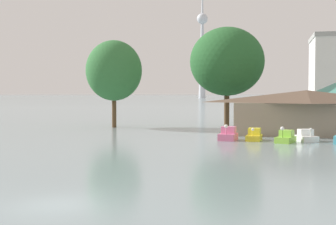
{
  "coord_description": "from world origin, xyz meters",
  "views": [
    {
      "loc": [
        9.04,
        -18.18,
        4.95
      ],
      "look_at": [
        0.27,
        21.35,
        3.15
      ],
      "focal_mm": 48.62,
      "sensor_mm": 36.0,
      "label": 1
    }
  ],
  "objects_px": {
    "boathouse": "(306,111)",
    "shoreline_tree_tall_left": "(114,71)",
    "pedal_boat_white": "(306,137)",
    "distant_broadcast_tower": "(202,32)",
    "shoreline_tree_mid": "(227,62)",
    "pedal_boat_yellow": "(254,136)",
    "pedal_boat_lime": "(286,138)",
    "pedal_boat_pink": "(228,135)"
  },
  "relations": [
    {
      "from": "shoreline_tree_tall_left",
      "to": "shoreline_tree_mid",
      "type": "relative_size",
      "value": 0.87
    },
    {
      "from": "distant_broadcast_tower",
      "to": "pedal_boat_white",
      "type": "bearing_deg",
      "value": -80.03
    },
    {
      "from": "boathouse",
      "to": "distant_broadcast_tower",
      "type": "xyz_separation_m",
      "value": [
        -60.06,
        330.82,
        53.46
      ]
    },
    {
      "from": "pedal_boat_white",
      "to": "distant_broadcast_tower",
      "type": "bearing_deg",
      "value": 170.38
    },
    {
      "from": "shoreline_tree_mid",
      "to": "distant_broadcast_tower",
      "type": "xyz_separation_m",
      "value": [
        -49.93,
        321.22,
        46.89
      ]
    },
    {
      "from": "pedal_boat_pink",
      "to": "pedal_boat_white",
      "type": "bearing_deg",
      "value": 101.47
    },
    {
      "from": "shoreline_tree_mid",
      "to": "pedal_boat_yellow",
      "type": "bearing_deg",
      "value": -75.78
    },
    {
      "from": "boathouse",
      "to": "shoreline_tree_tall_left",
      "type": "xyz_separation_m",
      "value": [
        -25.61,
        5.66,
        5.28
      ]
    },
    {
      "from": "distant_broadcast_tower",
      "to": "pedal_boat_lime",
      "type": "bearing_deg",
      "value": -80.42
    },
    {
      "from": "pedal_boat_yellow",
      "to": "pedal_boat_lime",
      "type": "bearing_deg",
      "value": 69.24
    },
    {
      "from": "pedal_boat_lime",
      "to": "pedal_boat_white",
      "type": "height_order",
      "value": "pedal_boat_lime"
    },
    {
      "from": "shoreline_tree_mid",
      "to": "pedal_boat_pink",
      "type": "bearing_deg",
      "value": -84.36
    },
    {
      "from": "pedal_boat_lime",
      "to": "shoreline_tree_tall_left",
      "type": "bearing_deg",
      "value": -103.24
    },
    {
      "from": "shoreline_tree_tall_left",
      "to": "distant_broadcast_tower",
      "type": "height_order",
      "value": "distant_broadcast_tower"
    },
    {
      "from": "pedal_boat_pink",
      "to": "pedal_boat_yellow",
      "type": "xyz_separation_m",
      "value": [
        2.64,
        0.4,
        -0.07
      ]
    },
    {
      "from": "pedal_boat_pink",
      "to": "boathouse",
      "type": "height_order",
      "value": "boathouse"
    },
    {
      "from": "pedal_boat_white",
      "to": "shoreline_tree_mid",
      "type": "relative_size",
      "value": 0.19
    },
    {
      "from": "pedal_boat_white",
      "to": "distant_broadcast_tower",
      "type": "height_order",
      "value": "distant_broadcast_tower"
    },
    {
      "from": "boathouse",
      "to": "distant_broadcast_tower",
      "type": "bearing_deg",
      "value": 100.29
    },
    {
      "from": "pedal_boat_lime",
      "to": "shoreline_tree_tall_left",
      "type": "distance_m",
      "value": 28.35
    },
    {
      "from": "boathouse",
      "to": "shoreline_tree_tall_left",
      "type": "height_order",
      "value": "shoreline_tree_tall_left"
    },
    {
      "from": "shoreline_tree_mid",
      "to": "distant_broadcast_tower",
      "type": "relative_size",
      "value": 0.1
    },
    {
      "from": "shoreline_tree_mid",
      "to": "boathouse",
      "type": "bearing_deg",
      "value": -43.44
    },
    {
      "from": "pedal_boat_white",
      "to": "shoreline_tree_tall_left",
      "type": "distance_m",
      "value": 29.28
    },
    {
      "from": "pedal_boat_lime",
      "to": "pedal_boat_pink",
      "type": "bearing_deg",
      "value": -81.21
    },
    {
      "from": "pedal_boat_pink",
      "to": "pedal_boat_white",
      "type": "distance_m",
      "value": 7.84
    },
    {
      "from": "pedal_boat_yellow",
      "to": "shoreline_tree_tall_left",
      "type": "xyz_separation_m",
      "value": [
        -19.86,
        13.35,
        7.51
      ]
    },
    {
      "from": "pedal_boat_white",
      "to": "boathouse",
      "type": "distance_m",
      "value": 7.88
    },
    {
      "from": "boathouse",
      "to": "shoreline_tree_tall_left",
      "type": "distance_m",
      "value": 26.75
    },
    {
      "from": "shoreline_tree_tall_left",
      "to": "pedal_boat_yellow",
      "type": "bearing_deg",
      "value": -33.91
    },
    {
      "from": "pedal_boat_white",
      "to": "pedal_boat_lime",
      "type": "bearing_deg",
      "value": -70.91
    },
    {
      "from": "distant_broadcast_tower",
      "to": "shoreline_tree_mid",
      "type": "bearing_deg",
      "value": -81.17
    },
    {
      "from": "boathouse",
      "to": "shoreline_tree_tall_left",
      "type": "relative_size",
      "value": 1.44
    },
    {
      "from": "pedal_boat_yellow",
      "to": "distant_broadcast_tower",
      "type": "distance_m",
      "value": 347.34
    },
    {
      "from": "pedal_boat_lime",
      "to": "pedal_boat_white",
      "type": "bearing_deg",
      "value": 148.35
    },
    {
      "from": "pedal_boat_lime",
      "to": "boathouse",
      "type": "distance_m",
      "value": 9.83
    },
    {
      "from": "shoreline_tree_tall_left",
      "to": "pedal_boat_white",
      "type": "bearing_deg",
      "value": -27.78
    },
    {
      "from": "shoreline_tree_mid",
      "to": "distant_broadcast_tower",
      "type": "height_order",
      "value": "distant_broadcast_tower"
    },
    {
      "from": "pedal_boat_lime",
      "to": "distant_broadcast_tower",
      "type": "distance_m",
      "value": 349.3
    },
    {
      "from": "pedal_boat_pink",
      "to": "shoreline_tree_tall_left",
      "type": "distance_m",
      "value": 23.26
    },
    {
      "from": "shoreline_tree_mid",
      "to": "distant_broadcast_tower",
      "type": "distance_m",
      "value": 328.44
    },
    {
      "from": "boathouse",
      "to": "pedal_boat_yellow",
      "type": "bearing_deg",
      "value": -126.78
    }
  ]
}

